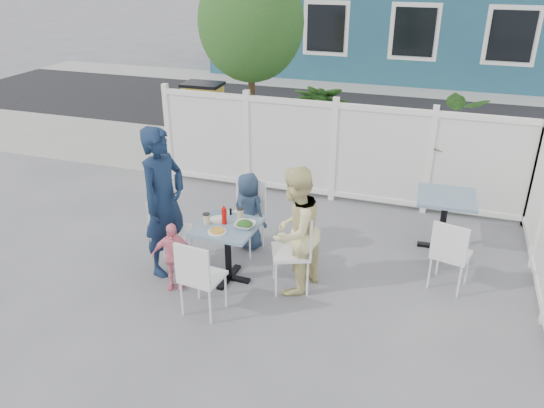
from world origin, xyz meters
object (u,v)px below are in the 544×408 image
(woman, at_px, (295,231))
(toddler, at_px, (173,256))
(chair_left, at_px, (165,226))
(man, at_px, (164,202))
(main_table, at_px, (227,238))
(boy, at_px, (249,211))
(chair_back, at_px, (247,210))
(chair_right, at_px, (298,245))
(chair_near, at_px, (198,274))
(spare_table, at_px, (445,208))
(utility_cabinet, at_px, (204,118))

(woman, xyz_separation_m, toddler, (-1.35, -0.43, -0.34))
(chair_left, height_order, toddler, chair_left)
(chair_left, relative_size, man, 0.53)
(woman, height_order, toddler, woman)
(main_table, xyz_separation_m, toddler, (-0.54, -0.37, -0.14))
(main_table, bearing_deg, chair_left, 178.11)
(main_table, distance_m, boy, 0.85)
(man, bearing_deg, chair_back, -30.90)
(toddler, bearing_deg, chair_back, 51.51)
(main_table, bearing_deg, chair_right, 6.69)
(chair_left, relative_size, woman, 0.65)
(main_table, bearing_deg, chair_back, 94.52)
(man, bearing_deg, chair_near, -122.29)
(spare_table, relative_size, woman, 0.51)
(utility_cabinet, bearing_deg, chair_left, -72.48)
(utility_cabinet, relative_size, man, 0.70)
(chair_back, bearing_deg, chair_near, 100.87)
(utility_cabinet, xyz_separation_m, chair_back, (2.25, -3.48, -0.09))
(spare_table, distance_m, boy, 2.59)
(chair_left, bearing_deg, man, 26.81)
(spare_table, relative_size, toddler, 0.91)
(spare_table, distance_m, man, 3.63)
(spare_table, xyz_separation_m, chair_back, (-2.48, -0.79, -0.04))
(boy, bearing_deg, chair_back, 95.66)
(chair_left, height_order, man, man)
(chair_right, xyz_separation_m, chair_near, (-0.86, -0.87, -0.04))
(man, bearing_deg, boy, -30.10)
(man, height_order, boy, man)
(utility_cabinet, distance_m, chair_left, 4.51)
(chair_right, xyz_separation_m, toddler, (-1.38, -0.47, -0.15))
(spare_table, bearing_deg, woman, -136.22)
(chair_right, bearing_deg, man, 72.25)
(chair_back, bearing_deg, spare_table, -153.30)
(chair_left, xyz_separation_m, chair_back, (0.78, 0.78, -0.02))
(chair_right, relative_size, toddler, 1.16)
(utility_cabinet, relative_size, chair_back, 1.34)
(chair_near, distance_m, man, 1.16)
(chair_near, bearing_deg, main_table, 95.17)
(spare_table, distance_m, chair_left, 3.63)
(chair_near, distance_m, toddler, 0.67)
(chair_back, relative_size, man, 0.52)
(toddler, bearing_deg, utility_cabinet, 94.27)
(spare_table, height_order, chair_back, chair_back)
(chair_right, bearing_deg, chair_near, 113.42)
(main_table, xyz_separation_m, spare_table, (2.42, 1.60, 0.03))
(spare_table, bearing_deg, man, -153.29)
(utility_cabinet, xyz_separation_m, man, (1.51, -4.31, 0.28))
(main_table, xyz_separation_m, woman, (0.81, 0.06, 0.20))
(main_table, xyz_separation_m, chair_back, (-0.06, 0.81, -0.01))
(woman, distance_m, toddler, 1.46)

